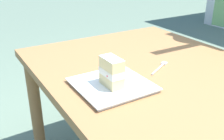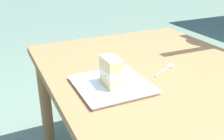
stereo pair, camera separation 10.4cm
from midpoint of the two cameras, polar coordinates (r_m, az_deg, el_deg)
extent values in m
cylinder|color=olive|center=(1.71, -17.77, -7.87)|extent=(0.07, 0.07, 0.66)
cylinder|color=olive|center=(2.05, 6.61, -1.43)|extent=(0.07, 0.07, 0.66)
cube|color=olive|center=(1.20, 9.21, -1.91)|extent=(1.40, 1.00, 0.04)
cube|color=white|center=(1.07, -2.79, -3.41)|extent=(0.27, 0.27, 0.01)
cube|color=white|center=(1.06, -2.80, -3.03)|extent=(0.29, 0.29, 0.00)
cube|color=#EAD18C|center=(1.03, -2.94, -2.33)|extent=(0.10, 0.06, 0.04)
cube|color=white|center=(1.02, -2.98, -0.55)|extent=(0.11, 0.06, 0.03)
sphere|color=red|center=(1.04, -2.16, 0.14)|extent=(0.01, 0.01, 0.01)
sphere|color=red|center=(1.00, -3.84, -1.34)|extent=(0.01, 0.01, 0.01)
cube|color=#EAD18C|center=(1.01, -3.02, 1.29)|extent=(0.10, 0.06, 0.04)
cube|color=white|center=(1.00, -3.05, 2.49)|extent=(0.10, 0.05, 0.00)
cylinder|color=silver|center=(1.23, 7.41, 0.13)|extent=(0.07, 0.13, 0.01)
cube|color=silver|center=(1.30, 8.92, 1.41)|extent=(0.04, 0.04, 0.01)
camera|label=1|loc=(0.05, -92.86, -1.25)|focal=42.56mm
camera|label=2|loc=(0.05, 87.14, 1.25)|focal=42.56mm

